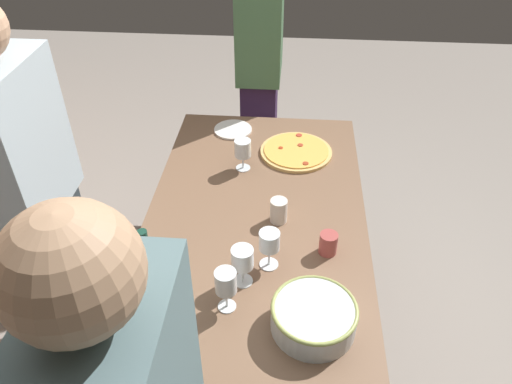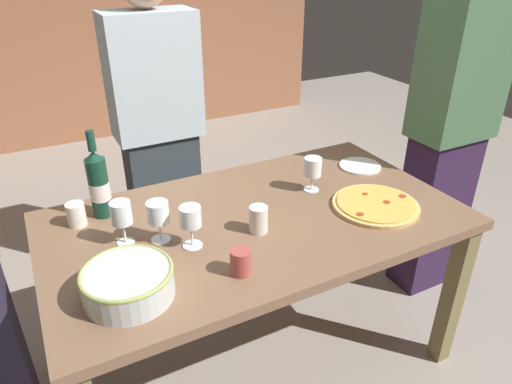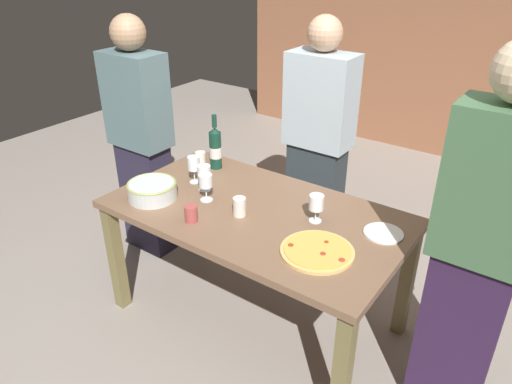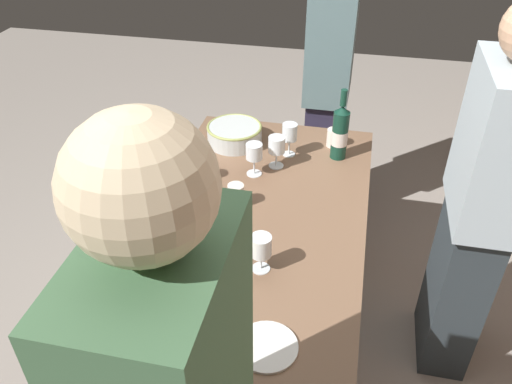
% 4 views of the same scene
% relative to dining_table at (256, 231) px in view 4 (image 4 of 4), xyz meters
% --- Properties ---
extents(ground_plane, '(8.00, 8.00, 0.00)m').
position_rel_dining_table_xyz_m(ground_plane, '(0.00, 0.00, -0.66)').
color(ground_plane, gray).
extents(dining_table, '(1.60, 0.90, 0.75)m').
position_rel_dining_table_xyz_m(dining_table, '(0.00, 0.00, 0.00)').
color(dining_table, brown).
rests_on(dining_table, ground).
extents(pizza, '(0.35, 0.35, 0.02)m').
position_rel_dining_table_xyz_m(pizza, '(0.46, -0.16, 0.10)').
color(pizza, '#E2B467').
rests_on(pizza, dining_table).
extents(serving_bowl, '(0.28, 0.28, 0.10)m').
position_rel_dining_table_xyz_m(serving_bowl, '(-0.55, -0.23, 0.14)').
color(serving_bowl, silver).
rests_on(serving_bowl, dining_table).
extents(wine_bottle, '(0.08, 0.08, 0.35)m').
position_rel_dining_table_xyz_m(wine_bottle, '(-0.52, 0.29, 0.23)').
color(wine_bottle, '#12392A').
rests_on(wine_bottle, dining_table).
extents(wine_glass_near_pizza, '(0.08, 0.08, 0.16)m').
position_rel_dining_table_xyz_m(wine_glass_near_pizza, '(-0.29, -0.07, 0.20)').
color(wine_glass_near_pizza, white).
rests_on(wine_glass_near_pizza, dining_table).
extents(wine_glass_by_bottle, '(0.08, 0.08, 0.15)m').
position_rel_dining_table_xyz_m(wine_glass_by_bottle, '(0.31, 0.09, 0.19)').
color(wine_glass_by_bottle, white).
rests_on(wine_glass_by_bottle, dining_table).
extents(wine_glass_far_left, '(0.07, 0.07, 0.16)m').
position_rel_dining_table_xyz_m(wine_glass_far_left, '(-0.49, 0.06, 0.21)').
color(wine_glass_far_left, white).
rests_on(wine_glass_far_left, dining_table).
extents(wine_glass_far_right, '(0.08, 0.08, 0.15)m').
position_rel_dining_table_xyz_m(wine_glass_far_right, '(-0.38, 0.02, 0.20)').
color(wine_glass_far_right, white).
rests_on(wine_glass_far_right, dining_table).
extents(cup_amber, '(0.07, 0.07, 0.09)m').
position_rel_dining_table_xyz_m(cup_amber, '(-0.20, -0.29, 0.14)').
color(cup_amber, '#AC4944').
rests_on(cup_amber, dining_table).
extents(cup_ceramic, '(0.07, 0.07, 0.09)m').
position_rel_dining_table_xyz_m(cup_ceramic, '(-0.62, 0.26, 0.14)').
color(cup_ceramic, silver).
rests_on(cup_ceramic, dining_table).
extents(cup_spare, '(0.07, 0.07, 0.10)m').
position_rel_dining_table_xyz_m(cup_spare, '(-0.04, -0.09, 0.14)').
color(cup_spare, silver).
rests_on(cup_spare, dining_table).
extents(side_plate, '(0.20, 0.20, 0.01)m').
position_rel_dining_table_xyz_m(side_plate, '(0.65, 0.17, 0.10)').
color(side_plate, white).
rests_on(side_plate, dining_table).
extents(person_host, '(0.43, 0.24, 1.64)m').
position_rel_dining_table_xyz_m(person_host, '(-0.11, 0.87, 0.17)').
color(person_host, '#2C353A').
rests_on(person_host, ground).
extents(person_guest_right, '(0.41, 0.24, 1.65)m').
position_rel_dining_table_xyz_m(person_guest_right, '(-1.08, 0.18, 0.18)').
color(person_guest_right, '#282338').
rests_on(person_guest_right, ground).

